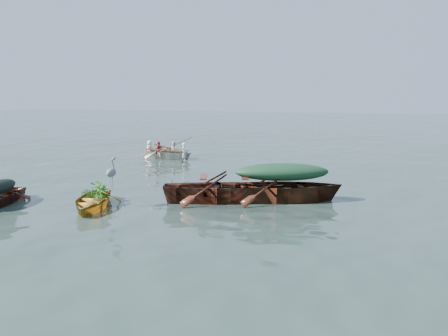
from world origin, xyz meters
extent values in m
plane|color=#2E4039|center=(0.00, 0.00, 0.00)|extent=(140.00, 140.00, 0.00)
imported|color=#B48D23|center=(-2.99, -1.33, 0.00)|extent=(2.29, 3.29, 0.80)
imported|color=#472210|center=(1.91, 1.18, 0.00)|extent=(5.33, 3.26, 1.24)
imported|color=#552A15|center=(0.30, 0.58, 0.00)|extent=(5.26, 3.14, 1.21)
imported|color=white|center=(-5.31, 8.08, 0.00)|extent=(4.00, 1.54, 0.91)
ellipsoid|color=#193F22|center=(1.91, 1.18, 0.88)|extent=(2.93, 1.80, 0.52)
imported|color=#1C5F18|center=(-3.16, -0.81, 0.70)|extent=(0.97, 1.09, 0.60)
imported|color=white|center=(-5.31, 8.08, 0.83)|extent=(2.82, 1.31, 0.76)
camera|label=1|loc=(4.41, -11.48, 3.16)|focal=35.00mm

